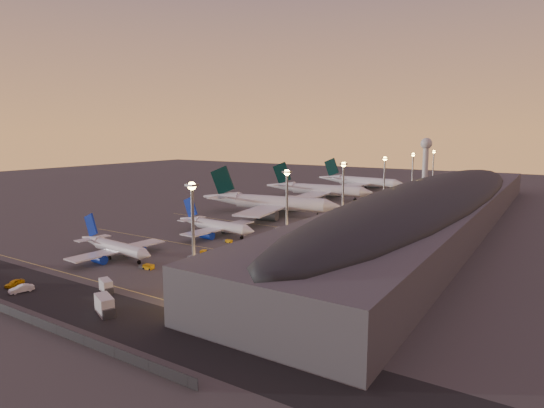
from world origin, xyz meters
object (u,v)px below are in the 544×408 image
Objects in this scene: airliner_narrow_north at (215,225)px; airliner_wide_near at (268,203)px; baggage_tug_b at (200,265)px; airliner_wide_mid at (317,190)px; airliner_wide_far at (360,181)px; catering_truck_b at (105,306)px; catering_truck_a at (106,286)px; baggage_tug_d at (204,251)px; baggage_tug_a at (147,267)px; radar_tower at (426,151)px; service_van_b at (15,283)px; airliner_narrow_south at (114,247)px; service_van_c at (21,289)px; baggage_tug_c at (228,241)px.

airliner_narrow_north is 0.54× the size of airliner_wide_near.
baggage_tug_b is at bearing -79.30° from airliner_wide_near.
airliner_wide_mid is (-10.21, 100.60, 1.83)m from airliner_narrow_north.
baggage_tug_b is (29.42, -188.30, -4.55)m from airliner_wide_far.
catering_truck_b is (34.10, -112.74, -3.79)m from airliner_wide_near.
baggage_tug_d is at bearing 118.71° from catering_truck_a.
airliner_narrow_north is 10.31× the size of baggage_tug_d.
baggage_tug_a is at bearing -71.09° from airliner_narrow_north.
airliner_wide_near is at bearing 125.38° from catering_truck_a.
airliner_wide_mid is 1.93× the size of radar_tower.
radar_tower reaches higher than airliner_wide_mid.
service_van_b is (-15.77, -26.98, 0.23)m from baggage_tug_a.
catering_truck_b is (16.71, -26.12, 1.15)m from baggage_tug_a.
airliner_wide_mid is at bearing 85.04° from airliner_wide_near.
radar_tower is 270.98m from baggage_tug_d.
service_van_b is at bearing -98.49° from airliner_wide_near.
service_van_b reaches higher than baggage_tug_b.
airliner_narrow_north reaches higher than baggage_tug_d.
airliner_wide_far is at bearing 77.89° from service_van_b.
catering_truck_a is at bearing -37.01° from airliner_narrow_south.
catering_truck_b is at bearing -11.32° from service_van_b.
service_van_b reaches higher than baggage_tug_d.
service_van_c is (-26.97, -2.24, -0.86)m from catering_truck_b.
catering_truck_a is at bearing 10.31° from service_van_b.
baggage_tug_b is 35.73m from catering_truck_b.
airliner_wide_near is at bearing 91.14° from baggage_tug_b.
catering_truck_a is (6.27, -53.10, 0.91)m from baggage_tug_c.
airliner_wide_far is at bearing 95.12° from airliner_narrow_south.
airliner_wide_near is at bearing 107.85° from service_van_c.
airliner_wide_far is 96.68m from radar_tower.
catering_truck_a is (23.45, -104.27, -4.15)m from airliner_wide_near.
baggage_tug_a is 1.25× the size of baggage_tug_d.
baggage_tug_b is at bearing 19.70° from baggage_tug_d.
airliner_narrow_north is at bearing 105.28° from service_van_c.
baggage_tug_d is (23.70, -122.32, -4.71)m from airliner_wide_mid.
airliner_wide_far is 224.44m from service_van_b.
airliner_narrow_north is at bearing 104.88° from baggage_tug_b.
catering_truck_a is at bearing -88.78° from radar_tower.
airliner_narrow_north is 249.33m from radar_tower.
service_van_c reaches higher than baggage_tug_a.
catering_truck_a is 19.53m from service_van_c.
baggage_tug_a is 30.16m from service_van_c.
airliner_narrow_north is (5.52, 39.62, 0.22)m from airliner_narrow_south.
baggage_tug_b is at bearing 17.29° from airliner_narrow_south.
airliner_narrow_south reaches higher than baggage_tug_a.
baggage_tug_d is (2.02, 20.77, -0.12)m from baggage_tug_a.
baggage_tug_c is 0.72× the size of service_van_b.
airliner_wide_far reaches higher than catering_truck_b.
catering_truck_a is 1.17× the size of service_van_b.
service_van_b is at bearing -108.92° from baggage_tug_c.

